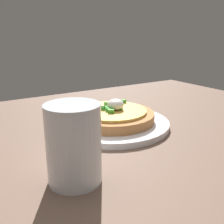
# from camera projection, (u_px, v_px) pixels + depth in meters

# --- Properties ---
(dining_table) EXTENTS (1.14, 0.80, 0.02)m
(dining_table) POSITION_uv_depth(u_px,v_px,m) (108.00, 141.00, 0.53)
(dining_table) COLOR brown
(dining_table) RESTS_ON ground
(plate) EXTENTS (0.25, 0.25, 0.01)m
(plate) POSITION_uv_depth(u_px,v_px,m) (112.00, 123.00, 0.58)
(plate) COLOR white
(plate) RESTS_ON dining_table
(pizza) EXTENTS (0.19, 0.19, 0.05)m
(pizza) POSITION_uv_depth(u_px,v_px,m) (112.00, 115.00, 0.57)
(pizza) COLOR #B87944
(pizza) RESTS_ON plate
(cup_near) EXTENTS (0.08, 0.08, 0.11)m
(cup_near) POSITION_uv_depth(u_px,v_px,m) (74.00, 148.00, 0.35)
(cup_near) COLOR silver
(cup_near) RESTS_ON dining_table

